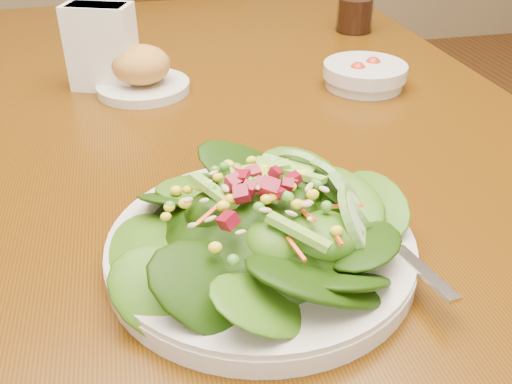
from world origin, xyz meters
TOP-DOWN VIEW (x-y plane):
  - dining_table at (0.00, 0.00)m, footprint 0.90×1.40m
  - chair_far at (0.01, 0.96)m, footprint 0.47×0.47m
  - salad_plate at (-0.02, -0.36)m, footprint 0.30×0.29m
  - bread_plate at (-0.12, 0.10)m, footprint 0.15×0.15m
  - tomato_bowl at (0.23, 0.04)m, footprint 0.13×0.13m
  - drinking_glass at (0.33, 0.35)m, footprint 0.08×0.08m
  - napkin_holder at (-0.18, 0.13)m, footprint 0.12×0.09m

SIDE VIEW (x-z plane):
  - chair_far at x=0.01m, z-range 0.02..0.83m
  - dining_table at x=0.00m, z-range 0.27..1.02m
  - tomato_bowl at x=0.23m, z-range 0.75..0.79m
  - bread_plate at x=-0.12m, z-range 0.74..0.82m
  - salad_plate at x=-0.02m, z-range 0.74..0.82m
  - drinking_glass at x=0.33m, z-range 0.74..0.87m
  - napkin_holder at x=-0.18m, z-range 0.75..0.89m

